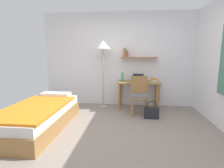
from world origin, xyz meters
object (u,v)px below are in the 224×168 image
object	(u,v)px
bed	(40,116)
desk_chair	(139,94)
water_bottle	(122,77)
laptop	(138,79)
handbag	(151,112)
desk	(139,86)
book_stack	(154,80)
standing_lamp	(103,48)

from	to	relation	value
bed	desk_chair	bearing A→B (deg)	26.89
desk_chair	water_bottle	xyz separation A→B (m)	(-0.44, 0.53, 0.33)
laptop	handbag	distance (m)	1.09
desk	laptop	distance (m)	0.19
laptop	handbag	size ratio (longest dim) A/B	0.72
bed	water_bottle	world-z (taller)	water_bottle
water_bottle	book_stack	world-z (taller)	water_bottle
desk	standing_lamp	distance (m)	1.39
standing_lamp	book_stack	xyz separation A→B (m)	(1.36, 0.04, -0.84)
bed	desk_chair	xyz separation A→B (m)	(1.99, 1.01, 0.27)
standing_lamp	handbag	bearing A→B (deg)	-32.02
standing_lamp	water_bottle	xyz separation A→B (m)	(0.51, 0.02, -0.76)
desk_chair	handbag	size ratio (longest dim) A/B	2.22
standing_lamp	laptop	xyz separation A→B (m)	(0.95, 0.07, -0.83)
water_bottle	handbag	xyz separation A→B (m)	(0.71, -0.78, -0.70)
bed	handbag	distance (m)	2.38
bed	water_bottle	size ratio (longest dim) A/B	8.64
bed	desk	distance (m)	2.53
desk	laptop	world-z (taller)	laptop
bed	laptop	distance (m)	2.59
desk_chair	laptop	distance (m)	0.64
desk_chair	book_stack	bearing A→B (deg)	53.85
desk_chair	bed	bearing A→B (deg)	-153.11
bed	desk	world-z (taller)	desk
laptop	book_stack	bearing A→B (deg)	-4.03
standing_lamp	handbag	distance (m)	2.06
bed	laptop	xyz separation A→B (m)	(1.98, 1.59, 0.54)
handbag	bed	bearing A→B (deg)	-161.53
desk_chair	book_stack	xyz separation A→B (m)	(0.41, 0.55, 0.26)
bed	water_bottle	bearing A→B (deg)	44.78
desk	water_bottle	size ratio (longest dim) A/B	4.64
desk	standing_lamp	world-z (taller)	standing_lamp
bed	standing_lamp	world-z (taller)	standing_lamp
book_stack	bed	bearing A→B (deg)	-146.85
desk	laptop	bearing A→B (deg)	99.10
desk_chair	laptop	xyz separation A→B (m)	(-0.01, 0.58, 0.27)
handbag	desk	bearing A→B (deg)	109.02
bed	book_stack	xyz separation A→B (m)	(2.39, 1.56, 0.53)
desk	handbag	xyz separation A→B (m)	(0.26, -0.77, -0.46)
desk	handbag	distance (m)	0.93
water_bottle	desk	bearing A→B (deg)	-1.56
desk	water_bottle	xyz separation A→B (m)	(-0.44, 0.01, 0.25)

